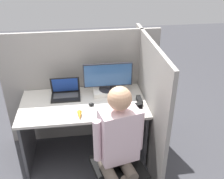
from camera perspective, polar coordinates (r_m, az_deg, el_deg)
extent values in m
plane|color=#3D3D42|center=(3.14, -5.26, -18.41)|extent=(12.00, 12.00, 0.00)
cube|color=gray|center=(3.29, -6.51, 0.30)|extent=(1.89, 0.04, 1.46)
cube|color=gray|center=(2.98, 7.81, -3.14)|extent=(0.04, 1.39, 1.46)
cube|color=beige|center=(2.94, -6.27, -3.13)|extent=(1.39, 0.74, 0.03)
cube|color=#4C4C51|center=(3.23, -17.88, -9.54)|extent=(0.03, 0.63, 0.73)
cube|color=#4C4C51|center=(3.23, 6.01, -8.01)|extent=(0.03, 0.63, 0.73)
cube|color=white|center=(3.09, -0.84, -0.34)|extent=(0.34, 0.22, 0.05)
cylinder|color=#232328|center=(3.08, -0.85, 0.18)|extent=(0.21, 0.21, 0.01)
cylinder|color=#232328|center=(3.07, -0.85, 0.61)|extent=(0.04, 0.04, 0.04)
cube|color=#232328|center=(3.00, -0.88, 3.20)|extent=(0.57, 0.02, 0.29)
cube|color=#2D5184|center=(2.99, -0.85, 3.09)|extent=(0.54, 0.00, 0.26)
cube|color=black|center=(3.05, -10.01, -1.60)|extent=(0.33, 0.22, 0.02)
cube|color=#424242|center=(3.06, -10.02, -1.27)|extent=(0.28, 0.12, 0.00)
cube|color=black|center=(3.07, -10.16, 1.00)|extent=(0.33, 0.07, 0.21)
cube|color=#1E3D93|center=(3.06, -10.16, 0.96)|extent=(0.29, 0.06, 0.19)
ellipsoid|color=black|center=(2.87, -4.52, -3.24)|extent=(0.06, 0.04, 0.04)
cube|color=black|center=(2.93, 6.00, -2.37)|extent=(0.05, 0.15, 0.05)
cone|color=orange|center=(2.69, -7.07, -5.63)|extent=(0.05, 0.12, 0.05)
cylinder|color=green|center=(2.75, -7.11, -4.76)|extent=(0.03, 0.02, 0.03)
cube|color=black|center=(2.64, 1.42, -16.83)|extent=(0.55, 0.55, 0.07)
cube|color=black|center=(2.65, 1.95, -8.45)|extent=(0.44, 0.15, 0.50)
cylinder|color=brown|center=(2.49, -0.76, -17.60)|extent=(0.17, 0.30, 0.11)
cylinder|color=brown|center=(2.53, 3.23, -16.52)|extent=(0.17, 0.30, 0.11)
cube|color=silver|center=(2.37, 1.54, -9.96)|extent=(0.38, 0.27, 0.52)
sphere|color=tan|center=(2.15, 1.68, -1.97)|extent=(0.21, 0.21, 0.21)
cylinder|color=silver|center=(2.31, -3.25, -11.09)|extent=(0.07, 0.07, 0.42)
cylinder|color=silver|center=(2.44, 6.06, -8.83)|extent=(0.07, 0.07, 0.42)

